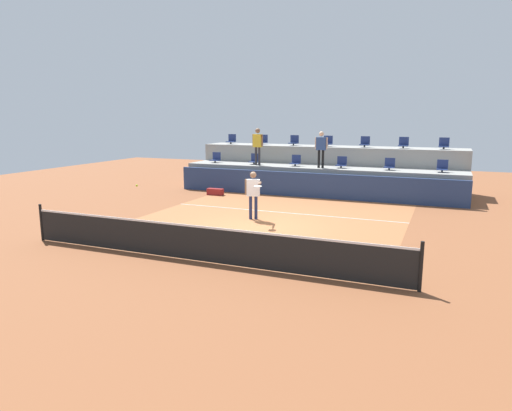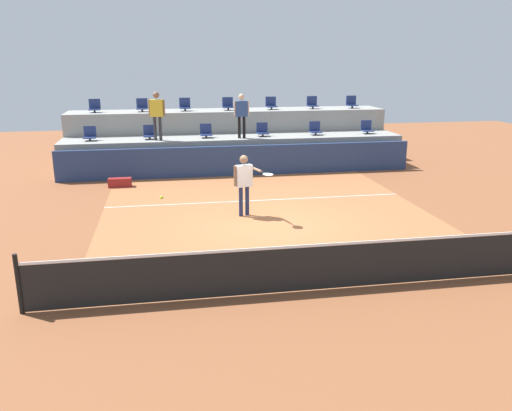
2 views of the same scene
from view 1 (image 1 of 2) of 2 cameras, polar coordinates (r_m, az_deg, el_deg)
ground_plane at (r=15.08m, az=0.44°, el=-2.64°), size 40.00×40.00×0.00m
court_inner_paint at (r=15.98m, az=1.80°, el=-1.85°), size 9.00×10.00×0.01m
court_service_line at (r=17.27m, az=3.46°, el=-0.88°), size 9.00×0.06×0.00m
tennis_net at (r=11.47m, az=-7.18°, el=-4.53°), size 10.48×0.08×1.07m
sponsor_backboard at (r=20.55m, az=6.81°, el=2.50°), size 13.00×0.16×1.10m
seating_tier_lower at (r=21.78m, az=7.76°, el=3.16°), size 13.00×1.80×1.25m
seating_tier_upper at (r=23.46m, az=8.93°, el=4.72°), size 13.00×1.80×2.10m
stadium_chair_lower_far_left at (r=23.58m, az=-5.01°, el=5.86°), size 0.44×0.40×0.52m
stadium_chair_lower_left at (r=22.67m, az=-0.17°, el=5.69°), size 0.44×0.40×0.52m
stadium_chair_lower_mid_left at (r=21.94m, az=4.95°, el=5.48°), size 0.44×0.40×0.52m
stadium_chair_lower_mid_right at (r=21.37m, az=10.57°, el=5.19°), size 0.44×0.40×0.52m
stadium_chair_lower_right at (r=21.03m, az=16.24°, el=4.85°), size 0.44×0.40×0.52m
stadium_chair_lower_far_right at (r=20.90m, az=22.12°, el=4.44°), size 0.44×0.40×0.52m
stadium_chair_upper_far_left at (r=25.12m, az=-3.06°, el=8.14°), size 0.44×0.40×0.52m
stadium_chair_upper_left at (r=24.37m, az=0.88°, el=8.06°), size 0.44×0.40×0.52m
stadium_chair_upper_mid_left at (r=23.79m, az=4.74°, el=7.96°), size 0.44×0.40×0.52m
stadium_chair_upper_center at (r=23.31m, az=8.90°, el=7.80°), size 0.44×0.40×0.52m
stadium_chair_upper_mid_right at (r=22.94m, az=13.36°, el=7.59°), size 0.44×0.40×0.52m
stadium_chair_upper_right at (r=22.71m, az=17.84°, el=7.33°), size 0.44×0.40×0.52m
stadium_chair_upper_far_right at (r=22.63m, az=22.29°, el=7.03°), size 0.44×0.40×0.52m
tennis_player at (r=15.93m, az=-0.33°, el=1.87°), size 0.97×1.13×1.68m
spectator_in_grey at (r=22.13m, az=0.20°, el=7.79°), size 0.61×0.29×1.76m
spectator_leaning_on_rail at (r=21.14m, az=8.09°, el=7.31°), size 0.58×0.23×1.65m
tennis_ball at (r=13.87m, az=-14.57°, el=2.42°), size 0.07×0.07×0.07m
equipment_bag at (r=21.20m, az=-5.08°, el=1.70°), size 0.76×0.28×0.30m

